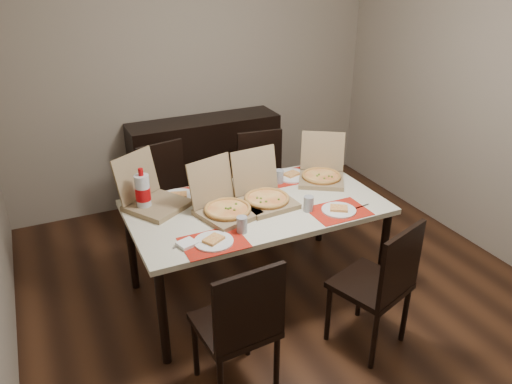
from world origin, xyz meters
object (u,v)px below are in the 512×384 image
soda_bottle (143,193)px  chair_far_left (169,193)px  chair_near_left (240,324)px  sideboard (206,162)px  chair_far_right (264,179)px  chair_near_right (381,282)px  pizza_box_center (265,196)px  dining_table (256,213)px  dip_bowl (261,187)px

soda_bottle → chair_far_left: bearing=62.5°
chair_far_left → chair_near_left: bearing=-93.6°
sideboard → chair_far_right: (0.30, -0.75, 0.06)m
chair_near_left → chair_near_right: size_ratio=1.00×
sideboard → pizza_box_center: 1.65m
pizza_box_center → dining_table: bearing=179.4°
dining_table → chair_near_left: bearing=-120.2°
sideboard → dining_table: size_ratio=0.83×
sideboard → dip_bowl: size_ratio=13.81×
chair_near_left → chair_near_right: bearing=-0.9°
dining_table → dip_bowl: bearing=56.9°
sideboard → chair_near_right: chair_near_right is taller
chair_far_left → pizza_box_center: pizza_box_center is taller
soda_bottle → chair_near_left: bearing=-77.9°
chair_near_left → chair_far_right: bearing=60.2°
chair_far_left → pizza_box_center: size_ratio=2.19×
chair_far_right → soda_bottle: soda_bottle is taller
sideboard → soda_bottle: bearing=-124.5°
sideboard → soda_bottle: 1.70m
chair_far_left → chair_near_right: bearing=-65.0°
soda_bottle → dip_bowl: bearing=-1.7°
dining_table → chair_far_left: (-0.39, 0.93, -0.17)m
soda_bottle → chair_far_right: bearing=26.1°
chair_far_right → dip_bowl: bearing=-117.9°
chair_near_left → soda_bottle: soda_bottle is taller
sideboard → dip_bowl: sideboard is taller
chair_far_right → chair_near_left: bearing=-119.8°
chair_near_right → pizza_box_center: (-0.39, 0.88, 0.30)m
soda_bottle → sideboard: bearing=55.5°
sideboard → chair_far_left: chair_far_left is taller
chair_near_right → chair_near_left: bearing=179.1°
chair_far_right → dip_bowl: size_ratio=8.56×
chair_far_right → pizza_box_center: (-0.41, -0.86, 0.30)m
sideboard → pizza_box_center: bearing=-94.2°
chair_near_right → chair_far_left: 2.00m
sideboard → chair_near_right: (0.27, -2.49, 0.06)m
dining_table → chair_far_right: bearing=60.7°
chair_near_left → pizza_box_center: (0.57, 0.86, 0.30)m
dining_table → chair_near_left: (-0.50, -0.87, -0.17)m
chair_near_left → chair_near_right: (0.96, -0.01, 0.00)m
chair_far_left → dip_bowl: (0.54, -0.70, 0.25)m
sideboard → soda_bottle: soda_bottle is taller
chair_near_right → soda_bottle: (-1.20, 1.14, 0.37)m
chair_far_right → pizza_box_center: bearing=-115.7°
chair_near_left → pizza_box_center: size_ratio=2.19×
dip_bowl → soda_bottle: size_ratio=0.34×
pizza_box_center → chair_far_right: bearing=64.3°
dining_table → chair_far_right: (0.48, 0.86, -0.17)m
soda_bottle → pizza_box_center: bearing=-17.6°
pizza_box_center → soda_bottle: size_ratio=1.34×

